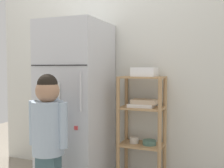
% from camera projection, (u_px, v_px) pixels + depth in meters
% --- Properties ---
extents(kitchen_wall_back, '(2.64, 0.03, 2.08)m').
position_uv_depth(kitchen_wall_back, '(104.00, 77.00, 3.00)').
color(kitchen_wall_back, silver).
rests_on(kitchen_wall_back, ground).
extents(refrigerator, '(0.58, 0.69, 1.58)m').
position_uv_depth(refrigerator, '(76.00, 103.00, 2.73)').
color(refrigerator, silver).
rests_on(refrigerator, ground).
extents(child_standing, '(0.35, 0.26, 1.09)m').
position_uv_depth(child_standing, '(48.00, 128.00, 2.20)').
color(child_standing, '#3F5D65').
rests_on(child_standing, ground).
extents(pantry_shelf_unit, '(0.44, 0.29, 1.05)m').
position_uv_depth(pantry_shelf_unit, '(142.00, 118.00, 2.68)').
color(pantry_shelf_unit, tan).
rests_on(pantry_shelf_unit, ground).
extents(fruit_bin, '(0.23, 0.20, 0.09)m').
position_uv_depth(fruit_bin, '(146.00, 73.00, 2.63)').
color(fruit_bin, white).
rests_on(fruit_bin, pantry_shelf_unit).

